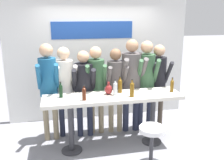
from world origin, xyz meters
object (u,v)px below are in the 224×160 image
at_px(person_rightmost, 158,77).
at_px(wine_bottle_3, 120,85).
at_px(wine_bottle_2, 115,88).
at_px(wine_bottle_5, 132,89).
at_px(person_center_right, 116,81).
at_px(person_right, 132,76).
at_px(person_far_left, 48,81).
at_px(wine_bottle_4, 61,90).
at_px(bar_stool, 152,141).
at_px(decorative_vase, 109,89).
at_px(wine_bottle_0, 84,93).
at_px(person_left, 65,82).
at_px(person_center_left, 84,85).
at_px(wine_bottle_1, 172,85).
at_px(person_center, 96,80).
at_px(tasting_table, 113,104).
at_px(person_far_right, 146,76).

xyz_separation_m(person_rightmost, wine_bottle_3, (-0.89, -0.43, 0.01)).
xyz_separation_m(wine_bottle_2, wine_bottle_5, (0.25, -0.15, 0.01)).
distance_m(person_center_right, person_right, 0.33).
xyz_separation_m(person_far_left, wine_bottle_4, (0.21, -0.41, -0.06)).
height_order(bar_stool, decorative_vase, decorative_vase).
height_order(wine_bottle_0, wine_bottle_5, wine_bottle_5).
distance_m(person_left, person_rightmost, 1.83).
xyz_separation_m(person_far_left, wine_bottle_0, (0.57, -0.63, -0.07)).
height_order(person_center_left, person_center_right, person_center_right).
height_order(person_center_right, decorative_vase, person_center_right).
distance_m(bar_stool, person_right, 1.45).
bearing_deg(decorative_vase, wine_bottle_3, 15.56).
height_order(person_center_right, wine_bottle_5, person_center_right).
distance_m(wine_bottle_0, wine_bottle_2, 0.57).
relative_size(wine_bottle_1, wine_bottle_3, 0.91).
distance_m(person_center, wine_bottle_2, 0.62).
bearing_deg(person_far_left, tasting_table, -26.50).
bearing_deg(tasting_table, person_center, 108.94).
bearing_deg(person_rightmost, tasting_table, -147.89).
bearing_deg(wine_bottle_2, bar_stool, -61.57).
bearing_deg(tasting_table, person_center_right, 72.95).
distance_m(person_center, person_rightmost, 1.25).
xyz_separation_m(person_far_left, person_center, (0.88, 0.09, -0.07)).
bearing_deg(person_center_left, person_center_right, 9.33).
relative_size(tasting_table, decorative_vase, 10.78).
distance_m(person_right, wine_bottle_5, 0.70).
height_order(bar_stool, person_center_left, person_center_left).
height_order(wine_bottle_4, decorative_vase, wine_bottle_4).
xyz_separation_m(bar_stool, person_right, (0.05, 1.26, 0.70)).
height_order(person_far_right, wine_bottle_1, person_far_right).
distance_m(person_right, wine_bottle_2, 0.69).
xyz_separation_m(person_far_left, person_center_right, (1.25, 0.06, -0.10)).
relative_size(person_center_right, wine_bottle_0, 6.67).
bearing_deg(tasting_table, wine_bottle_0, -165.41).
bearing_deg(person_center_left, person_right, 6.55).
xyz_separation_m(person_center_right, wine_bottle_5, (0.12, -0.69, 0.05)).
xyz_separation_m(bar_stool, wine_bottle_0, (-0.95, 0.59, 0.63)).
distance_m(person_center_right, wine_bottle_1, 1.07).
bearing_deg(decorative_vase, bar_stool, -57.88).
xyz_separation_m(wine_bottle_2, wine_bottle_4, (-0.91, 0.07, -0.00)).
distance_m(person_right, wine_bottle_0, 1.20).
distance_m(wine_bottle_2, wine_bottle_3, 0.17).
distance_m(wine_bottle_0, wine_bottle_4, 0.42).
xyz_separation_m(person_center_right, wine_bottle_4, (-1.04, -0.47, 0.03)).
relative_size(bar_stool, wine_bottle_1, 2.51).
relative_size(wine_bottle_0, wine_bottle_1, 0.94).
bearing_deg(person_left, wine_bottle_5, -39.91).
relative_size(person_far_left, wine_bottle_4, 6.76).
bearing_deg(wine_bottle_2, person_center_right, 76.42).
bearing_deg(person_rightmost, wine_bottle_2, -147.68).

